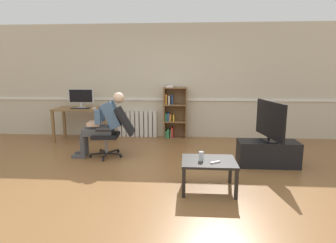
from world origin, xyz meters
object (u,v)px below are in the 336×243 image
office_chair (115,130)px  tv_screen (270,121)px  computer_desk (83,112)px  spare_remote (215,162)px  coffee_table (209,164)px  computer_mouse (94,108)px  person_seated (104,123)px  tv_stand (268,153)px  drinking_glass (201,156)px  keyboard (80,108)px  bookshelf (174,114)px  radiator (137,124)px  imac_monitor (81,97)px

office_chair → tv_screen: 2.78m
computer_desk → spare_remote: bearing=-44.5°
tv_screen → coffee_table: (-1.09, -1.07, -0.42)m
computer_mouse → office_chair: office_chair is taller
office_chair → spare_remote: (1.73, -1.50, -0.09)m
computer_mouse → person_seated: size_ratio=0.08×
tv_stand → drinking_glass: drinking_glass is taller
computer_mouse → office_chair: size_ratio=0.11×
keyboard → tv_stand: size_ratio=0.42×
computer_mouse → spare_remote: bearing=-46.5°
tv_screen → bookshelf: bearing=32.9°
radiator → spare_remote: radiator is taller
computer_desk → spare_remote: (2.80, -2.74, -0.22)m
tv_screen → keyboard: bearing=59.8°
person_seated → keyboard: bearing=-145.6°
drinking_glass → keyboard: bearing=136.1°
drinking_glass → computer_desk: bearing=134.4°
imac_monitor → bookshelf: bookshelf is taller
tv_screen → office_chair: bearing=73.5°
computer_mouse → tv_screen: bearing=-22.5°
computer_mouse → keyboard: bearing=-176.5°
imac_monitor → radiator: (1.26, 0.31, -0.69)m
spare_remote → imac_monitor: bearing=-168.3°
office_chair → coffee_table: bearing=46.0°
tv_stand → coffee_table: size_ratio=1.39×
keyboard → spare_remote: (2.81, -2.60, -0.34)m
computer_mouse → bookshelf: bookshelf is taller
radiator → spare_remote: (1.60, -3.13, 0.11)m
imac_monitor → person_seated: size_ratio=0.48×
tv_screen → computer_mouse: bearing=57.8°
imac_monitor → spare_remote: bearing=-44.6°
person_seated → tv_screen: (2.94, -0.31, 0.14)m
radiator → office_chair: size_ratio=1.02×
computer_desk → drinking_glass: size_ratio=10.36×
imac_monitor → tv_screen: 4.22m
imac_monitor → bookshelf: 2.21m
imac_monitor → radiator: imac_monitor is taller
computer_desk → imac_monitor: (-0.07, 0.08, 0.36)m
bookshelf → radiator: size_ratio=1.32×
keyboard → tv_screen: bearing=-20.5°
computer_desk → person_seated: size_ratio=1.06×
radiator → spare_remote: bearing=-62.9°
computer_mouse → office_chair: (0.75, -1.12, -0.25)m
bookshelf → computer_desk: bearing=-172.1°
keyboard → bookshelf: bookshelf is taller
keyboard → drinking_glass: (2.63, -2.53, -0.28)m
person_seated → drinking_glass: 2.25m
tv_stand → office_chair: bearing=173.2°
person_seated → spare_remote: person_seated is taller
person_seated → spare_remote: size_ratio=8.14×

